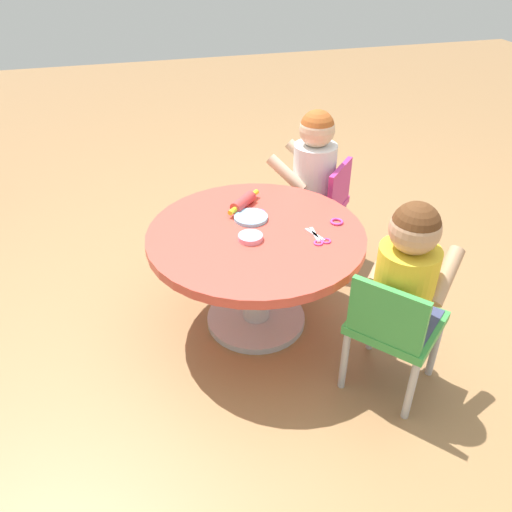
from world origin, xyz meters
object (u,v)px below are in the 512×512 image
object	(u,v)px
seated_child_right	(314,162)
child_chair_left	(393,326)
craft_scissors	(319,239)
seated_child_left	(407,270)
craft_table	(256,255)
rolling_pin	(244,202)
child_chair_right	(318,205)

from	to	relation	value
seated_child_right	child_chair_left	bearing A→B (deg)	177.72
child_chair_left	craft_scissors	bearing A→B (deg)	22.03
seated_child_left	seated_child_right	size ratio (longest dim) A/B	1.00
seated_child_left	seated_child_right	world-z (taller)	same
craft_table	rolling_pin	size ratio (longest dim) A/B	4.96
child_chair_left	seated_child_right	world-z (taller)	seated_child_right
craft_table	craft_scissors	xyz separation A→B (m)	(-0.12, -0.23, 0.11)
craft_table	seated_child_right	distance (m)	0.65
child_chair_right	rolling_pin	bearing A→B (deg)	116.66
craft_scissors	seated_child_right	bearing A→B (deg)	-18.12
seated_child_left	child_chair_right	distance (m)	0.94
child_chair_right	seated_child_right	distance (m)	0.23
seated_child_left	seated_child_right	distance (m)	0.94
child_chair_left	child_chair_right	size ratio (longest dim) A/B	1.00
rolling_pin	craft_scissors	world-z (taller)	rolling_pin
craft_table	seated_child_left	xyz separation A→B (m)	(-0.47, -0.41, 0.17)
seated_child_right	rolling_pin	distance (m)	0.48
seated_child_right	craft_scissors	size ratio (longest dim) A/B	3.67
seated_child_left	child_chair_right	xyz separation A→B (m)	(0.91, -0.04, -0.23)
rolling_pin	craft_scissors	xyz separation A→B (m)	(-0.34, -0.22, -0.02)
craft_table	seated_child_right	xyz separation A→B (m)	(0.47, -0.42, 0.17)
child_chair_left	rolling_pin	bearing A→B (deg)	27.75
craft_table	craft_scissors	size ratio (longest dim) A/B	6.40
seated_child_left	seated_child_right	bearing A→B (deg)	-0.49
child_chair_right	rolling_pin	size ratio (longest dim) A/B	2.99
craft_table	rolling_pin	distance (m)	0.26
seated_child_left	rolling_pin	distance (m)	0.80
child_chair_right	craft_scissors	size ratio (longest dim) A/B	3.86
craft_table	child_chair_right	bearing A→B (deg)	-45.53
seated_child_right	craft_scissors	distance (m)	0.62
child_chair_left	rolling_pin	xyz separation A→B (m)	(0.71, 0.38, 0.19)
child_chair_left	seated_child_right	distance (m)	0.99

